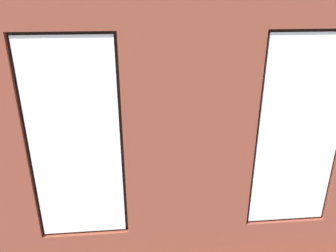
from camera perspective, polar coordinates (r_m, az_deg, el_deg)
The scene contains 17 objects.
ground_plane at distance 6.43m, azimuth -0.22°, elevation -6.54°, with size 7.25×5.95×0.10m, color brown.
brick_wall_with_windows at distance 3.43m, azimuth 3.69°, elevation -5.07°, with size 6.65×0.30×3.06m.
couch_by_window at distance 4.58m, azimuth -2.35°, elevation -14.44°, with size 1.93×0.87×0.80m.
couch_left at distance 6.61m, azimuth 23.56°, elevation -4.06°, with size 0.95×1.97×0.80m.
coffee_table at distance 6.67m, azimuth -0.98°, elevation -1.50°, with size 1.55×0.81×0.40m.
cup_ceramic at distance 6.51m, azimuth -5.00°, elevation -1.32°, with size 0.09×0.09×0.10m, color #B23D38.
candle_jar at distance 6.72m, azimuth -2.71°, elevation -0.41°, with size 0.08×0.08×0.12m, color #B7333D.
table_plant_small at distance 6.62m, azimuth -0.99°, elevation -0.44°, with size 0.10×0.10×0.17m.
remote_gray at distance 6.82m, azimuth 2.50°, elevation -0.45°, with size 0.05×0.17×0.02m, color #59595B.
remote_black at distance 6.55m, azimuth 0.11°, elevation -1.45°, with size 0.05×0.17×0.02m, color black.
media_console at distance 6.76m, azimuth -26.35°, elevation -4.47°, with size 1.01×0.42×0.55m, color black.
papasan_chair at distance 7.58m, azimuth -4.94°, elevation 2.15°, with size 1.10×1.10×0.69m.
potted_plant_corner_near_left at distance 8.61m, azimuth 17.36°, elevation 4.94°, with size 0.75×0.76×1.05m.
potted_plant_between_couches at distance 4.62m, azimuth 15.63°, elevation -7.25°, with size 0.83×0.92×1.41m.
potted_plant_by_left_couch at distance 7.59m, azimuth 16.08°, elevation 0.73°, with size 0.27×0.27×0.55m.
potted_plant_mid_room_small at distance 7.15m, azimuth 6.28°, elevation -0.68°, with size 0.25×0.25×0.43m.
potted_plant_near_tv at distance 5.67m, azimuth -24.68°, elevation -6.74°, with size 0.43×0.43×0.80m.
Camera 1 is at (0.50, 5.59, 3.09)m, focal length 35.00 mm.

